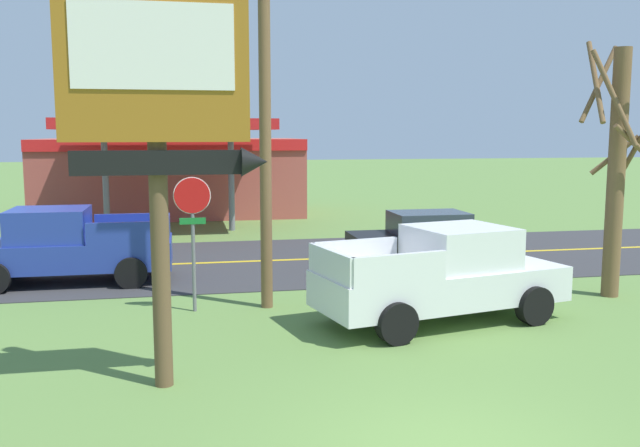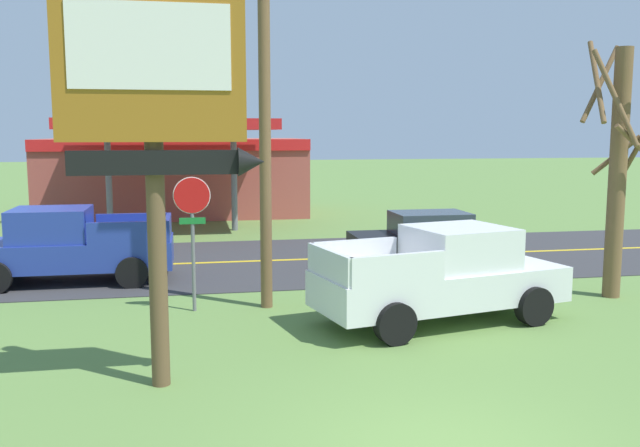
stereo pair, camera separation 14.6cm
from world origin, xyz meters
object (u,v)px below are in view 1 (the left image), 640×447
gas_station (172,174)px  pickup_white_parked_on_lawn (444,276)px  stop_sign (193,220)px  utility_pole (265,76)px  car_black_near_lane (425,240)px  motel_sign (160,110)px  bare_tree (617,163)px  pickup_blue_on_road (66,247)px

gas_station → pickup_white_parked_on_lawn: 20.71m
stop_sign → gas_station: gas_station is taller
utility_pole → car_black_near_lane: (4.96, 3.46, -4.26)m
pickup_white_parked_on_lawn → stop_sign: bearing=160.5°
motel_sign → utility_pole: utility_pole is taller
pickup_white_parked_on_lawn → car_black_near_lane: 5.53m
bare_tree → pickup_white_parked_on_lawn: bare_tree is taller
gas_station → car_black_near_lane: 16.31m
gas_station → motel_sign: bearing=-89.4°
car_black_near_lane → stop_sign: bearing=-151.7°
stop_sign → utility_pole: bearing=2.3°
motel_sign → gas_station: (-0.24, 22.60, -2.27)m
bare_tree → pickup_white_parked_on_lawn: size_ratio=1.10×
bare_tree → pickup_blue_on_road: bare_tree is taller
stop_sign → motel_sign: bearing=-96.0°
pickup_white_parked_on_lawn → pickup_blue_on_road: size_ratio=1.06×
motel_sign → stop_sign: motel_sign is taller
gas_station → car_black_near_lane: (7.27, -14.55, -1.11)m
motel_sign → bare_tree: (10.26, 4.03, -1.04)m
pickup_blue_on_road → car_black_near_lane: 9.76m
stop_sign → pickup_white_parked_on_lawn: size_ratio=0.54×
pickup_blue_on_road → car_black_near_lane: pickup_blue_on_road is taller
gas_station → car_black_near_lane: gas_station is taller
gas_station → car_black_near_lane: bearing=-63.4°
stop_sign → car_black_near_lane: stop_sign is taller
stop_sign → utility_pole: (1.60, 0.07, 3.07)m
pickup_blue_on_road → bare_tree: bearing=-17.2°
motel_sign → stop_sign: 5.04m
pickup_white_parked_on_lawn → pickup_blue_on_road: same height
gas_station → pickup_white_parked_on_lawn: gas_station is taller
pickup_blue_on_road → pickup_white_parked_on_lawn: bearing=-32.8°
utility_pole → bare_tree: 8.43m
gas_station → pickup_blue_on_road: bearing=-99.7°
pickup_white_parked_on_lawn → utility_pole: bearing=151.7°
pickup_white_parked_on_lawn → pickup_blue_on_road: 9.81m
utility_pole → gas_station: size_ratio=0.79×
bare_tree → utility_pole: bearing=176.1°
bare_tree → pickup_blue_on_road: size_ratio=1.16×
bare_tree → gas_station: bearing=119.5°
motel_sign → pickup_blue_on_road: 9.09m
bare_tree → car_black_near_lane: 5.66m
car_black_near_lane → utility_pole: bearing=-145.1°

